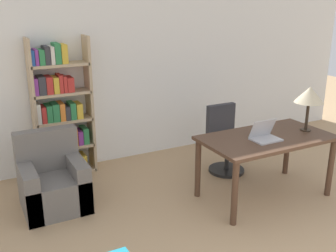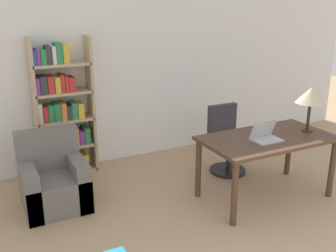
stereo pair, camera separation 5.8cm
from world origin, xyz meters
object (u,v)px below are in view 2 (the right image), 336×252
(desk, at_px, (267,145))
(bookshelf, at_px, (62,115))
(table_lamp, at_px, (311,96))
(armchair, at_px, (54,183))
(laptop, at_px, (265,136))
(office_chair, at_px, (226,142))

(desk, relative_size, bookshelf, 0.83)
(table_lamp, bearing_deg, armchair, 161.65)
(table_lamp, xyz_separation_m, bookshelf, (-2.54, 1.81, -0.37))
(laptop, bearing_deg, bookshelf, 135.68)
(desk, xyz_separation_m, table_lamp, (0.56, -0.05, 0.54))
(office_chair, relative_size, armchair, 1.05)
(desk, relative_size, laptop, 4.80)
(laptop, height_order, office_chair, laptop)
(desk, height_order, armchair, armchair)
(laptop, distance_m, table_lamp, 0.77)
(armchair, bearing_deg, office_chair, -1.43)
(armchair, bearing_deg, desk, -21.39)
(office_chair, xyz_separation_m, bookshelf, (-2.00, 0.92, 0.41))
(bookshelf, bearing_deg, table_lamp, -35.52)
(office_chair, distance_m, bookshelf, 2.24)
(table_lamp, height_order, office_chair, table_lamp)
(table_lamp, distance_m, bookshelf, 3.14)
(laptop, relative_size, armchair, 0.37)
(armchair, bearing_deg, laptop, -23.79)
(desk, bearing_deg, table_lamp, -4.98)
(desk, distance_m, table_lamp, 0.78)
(desk, xyz_separation_m, laptop, (-0.10, -0.07, 0.15))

